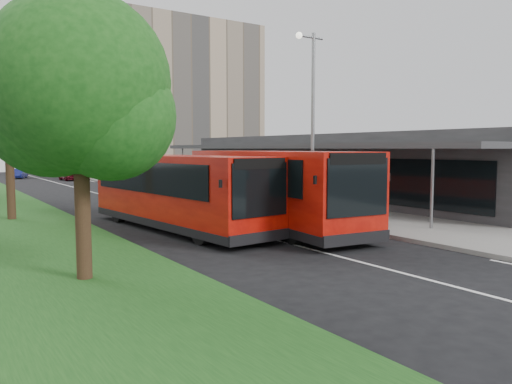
# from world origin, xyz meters

# --- Properties ---
(ground) EXTENTS (120.00, 120.00, 0.00)m
(ground) POSITION_xyz_m (0.00, 0.00, 0.00)
(ground) COLOR black
(ground) RESTS_ON ground
(pavement) EXTENTS (5.00, 80.00, 0.15)m
(pavement) POSITION_xyz_m (6.00, 20.00, 0.07)
(pavement) COLOR slate
(pavement) RESTS_ON ground
(lane_centre_line) EXTENTS (0.12, 70.00, 0.01)m
(lane_centre_line) POSITION_xyz_m (0.00, 15.00, 0.01)
(lane_centre_line) COLOR silver
(lane_centre_line) RESTS_ON ground
(kerb_dashes) EXTENTS (0.12, 56.00, 0.01)m
(kerb_dashes) POSITION_xyz_m (3.30, 19.00, 0.01)
(kerb_dashes) COLOR silver
(kerb_dashes) RESTS_ON ground
(office_block) EXTENTS (22.00, 12.00, 18.00)m
(office_block) POSITION_xyz_m (14.00, 42.00, 9.00)
(office_block) COLOR tan
(office_block) RESTS_ON ground
(station_building) EXTENTS (7.70, 26.00, 4.00)m
(station_building) POSITION_xyz_m (10.86, 8.00, 2.04)
(station_building) COLOR #2A2A2C
(station_building) RESTS_ON ground
(tree_near) EXTENTS (4.28, 4.28, 6.80)m
(tree_near) POSITION_xyz_m (-7.01, -2.95, 4.39)
(tree_near) COLOR #382116
(tree_near) RESTS_ON ground
(tree_mid) EXTENTS (5.42, 5.42, 8.71)m
(tree_mid) POSITION_xyz_m (-7.01, 9.05, 5.63)
(tree_mid) COLOR #382116
(tree_mid) RESTS_ON ground
(lamp_post_near) EXTENTS (1.44, 0.28, 8.00)m
(lamp_post_near) POSITION_xyz_m (4.12, 2.00, 4.72)
(lamp_post_near) COLOR gray
(lamp_post_near) RESTS_ON pavement
(lamp_post_far) EXTENTS (1.44, 0.28, 8.00)m
(lamp_post_far) POSITION_xyz_m (4.12, 22.00, 4.72)
(lamp_post_far) COLOR gray
(lamp_post_far) RESTS_ON pavement
(bus_main) EXTENTS (3.76, 11.06, 3.08)m
(bus_main) POSITION_xyz_m (1.46, 1.32, 1.58)
(bus_main) COLOR red
(bus_main) RESTS_ON ground
(bus_second) EXTENTS (3.56, 10.46, 2.91)m
(bus_second) POSITION_xyz_m (-1.84, 2.96, 1.49)
(bus_second) COLOR red
(bus_second) RESTS_ON ground
(litter_bin) EXTENTS (0.68, 0.68, 0.96)m
(litter_bin) POSITION_xyz_m (5.60, 9.44, 0.63)
(litter_bin) COLOR #352615
(litter_bin) RESTS_ON pavement
(bollard) EXTENTS (0.15, 0.15, 0.88)m
(bollard) POSITION_xyz_m (5.44, 19.06, 0.59)
(bollard) COLOR yellow
(bollard) RESTS_ON pavement
(car_near) EXTENTS (1.60, 3.54, 1.18)m
(car_near) POSITION_xyz_m (1.85, 36.84, 0.59)
(car_near) COLOR #570C18
(car_near) RESTS_ON ground
(car_far) EXTENTS (2.11, 3.30, 1.03)m
(car_far) POSITION_xyz_m (-1.79, 43.19, 0.51)
(car_far) COLOR navy
(car_far) RESTS_ON ground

